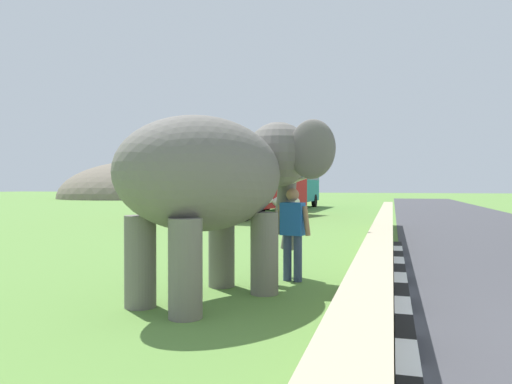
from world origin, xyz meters
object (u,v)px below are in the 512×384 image
Objects in this scene: elephant at (222,177)px; bus_red at (253,179)px; person_handler at (293,229)px; bus_teal at (292,181)px; bus_white at (276,182)px; cow_near at (285,202)px.

bus_red is (17.40, 4.70, 0.24)m from elephant.
bus_red is at bearing 19.01° from person_handler.
elephant is 18.03m from bus_red.
bus_teal is 1.03× the size of bus_white.
bus_red is at bearing 15.12° from elephant.
elephant is 1.85m from person_handler.
cow_near is at bearing -169.83° from bus_teal.
person_handler is 0.18× the size of bus_teal.
bus_teal is 12.00m from cow_near.
elephant is 0.45× the size of bus_teal.
bus_white reaches higher than person_handler.
bus_red reaches higher than cow_near.
bus_teal is at bearing 10.17° from cow_near.
bus_teal reaches higher than person_handler.
cow_near is (16.07, 2.61, -0.97)m from elephant.
bus_white is (36.25, 9.20, 1.15)m from person_handler.
bus_teal is at bearing 9.62° from elephant.
cow_near is (-11.75, -2.11, -1.21)m from bus_teal.
bus_teal is at bearing 0.09° from bus_red.
bus_teal is at bearing -159.50° from bus_white.
bus_red reaches higher than person_handler.
person_handler is (1.38, -0.82, -0.91)m from elephant.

